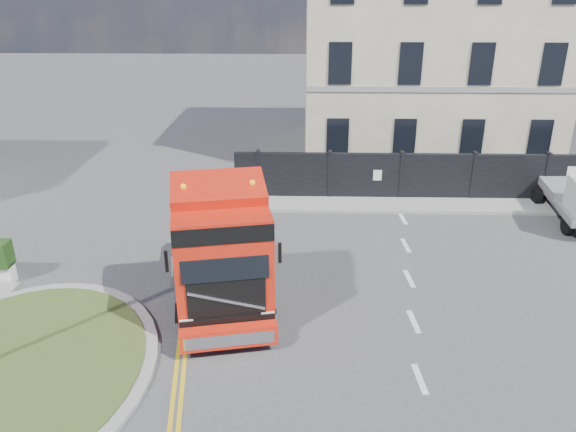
{
  "coord_description": "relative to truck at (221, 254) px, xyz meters",
  "views": [
    {
      "loc": [
        -0.13,
        -13.5,
        8.61
      ],
      "look_at": [
        -0.57,
        2.69,
        1.8
      ],
      "focal_mm": 35.0,
      "sensor_mm": 36.0,
      "label": 1
    }
  ],
  "objects": [
    {
      "name": "georgian_building",
      "position": [
        8.33,
        16.38,
        4.05
      ],
      "size": [
        12.3,
        10.3,
        12.8
      ],
      "color": "beige",
      "rests_on": "ground"
    },
    {
      "name": "pavement_far",
      "position": [
        8.33,
        7.98,
        -1.66
      ],
      "size": [
        20.0,
        1.6,
        0.12
      ],
      "primitive_type": "cube",
      "color": "gray",
      "rests_on": "ground"
    },
    {
      "name": "ground",
      "position": [
        2.33,
        -0.12,
        -1.72
      ],
      "size": [
        120.0,
        120.0,
        0.0
      ],
      "primitive_type": "plane",
      "color": "#424244",
      "rests_on": "ground"
    },
    {
      "name": "traffic_island",
      "position": [
        -4.67,
        -3.12,
        -1.64
      ],
      "size": [
        6.8,
        6.8,
        0.17
      ],
      "color": "gray",
      "rests_on": "ground"
    },
    {
      "name": "truck",
      "position": [
        0.0,
        0.0,
        0.0
      ],
      "size": [
        3.61,
        6.77,
        3.85
      ],
      "rotation": [
        0.0,
        0.0,
        0.2
      ],
      "color": "black",
      "rests_on": "ground"
    },
    {
      "name": "hoarding_fence",
      "position": [
        8.88,
        8.88,
        -0.72
      ],
      "size": [
        18.8,
        0.25,
        2.0
      ],
      "color": "black",
      "rests_on": "ground"
    }
  ]
}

